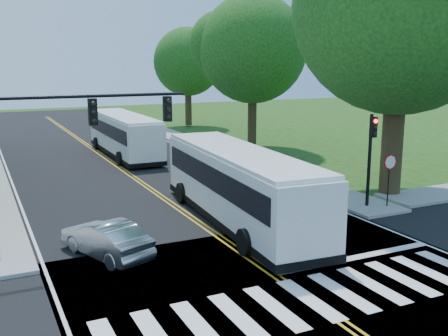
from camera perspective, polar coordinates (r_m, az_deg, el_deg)
ground at (r=16.64m, az=8.29°, el=-13.35°), size 140.00×140.00×0.00m
road at (r=32.37m, az=-9.79°, el=-1.02°), size 14.00×96.00×0.01m
cross_road at (r=16.63m, az=8.29°, el=-13.33°), size 60.00×12.00×0.01m
center_line at (r=36.15m, az=-11.56°, el=0.25°), size 0.36×70.00×0.01m
edge_line_w at (r=35.16m, az=-22.35°, el=-0.72°), size 0.12×70.00×0.01m
edge_line_e at (r=38.34m, az=-1.68°, el=1.12°), size 0.12×70.00×0.01m
crosswalk at (r=16.26m, az=9.31°, el=-13.94°), size 12.60×3.00×0.01m
stop_bar at (r=19.78m, az=14.20°, el=-9.40°), size 6.60×0.40×0.01m
sidewalk_ne at (r=41.63m, az=-1.49°, el=2.04°), size 2.60×40.00×0.15m
tree_ne_big at (r=28.42m, az=18.72°, el=16.34°), size 10.80×10.80×14.91m
tree_east_mid at (r=41.60m, az=3.16°, el=12.79°), size 8.40×8.40×11.93m
tree_east_far at (r=56.50m, az=-3.97°, el=11.45°), size 7.20×7.20×10.34m
signal_nw at (r=19.22m, az=-17.40°, el=3.28°), size 7.15×0.46×5.66m
signal_ne at (r=25.57m, az=15.70°, el=2.12°), size 0.30×0.46×4.40m
stop_sign at (r=25.93m, az=17.58°, el=0.04°), size 0.76×0.08×2.53m
bus_lead at (r=22.76m, az=1.60°, el=-1.81°), size 3.67×12.58×3.21m
bus_follow at (r=39.76m, az=-10.82°, el=3.65°), size 2.93×11.84×3.06m
hatchback at (r=19.53m, az=-12.73°, el=-7.52°), size 2.75×4.32×1.34m
suv at (r=26.34m, az=7.00°, el=-2.18°), size 3.30×5.65×1.48m
dark_sedan at (r=37.31m, az=-2.63°, el=1.76°), size 3.01×4.49×1.21m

